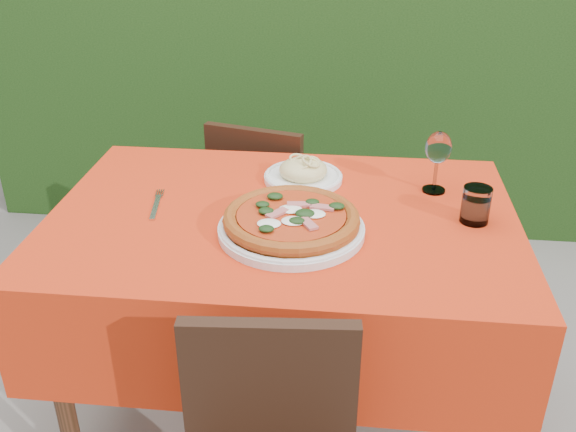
# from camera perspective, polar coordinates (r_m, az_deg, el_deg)

# --- Properties ---
(ground) EXTENTS (60.00, 60.00, 0.00)m
(ground) POSITION_cam_1_polar(r_m,az_deg,el_deg) (2.18, -0.40, -17.44)
(ground) COLOR slate
(ground) RESTS_ON ground
(hedge) EXTENTS (3.20, 0.55, 1.78)m
(hedge) POSITION_cam_1_polar(r_m,az_deg,el_deg) (3.15, 2.89, 16.16)
(hedge) COLOR black
(hedge) RESTS_ON ground
(dining_table) EXTENTS (1.26, 0.86, 0.75)m
(dining_table) POSITION_cam_1_polar(r_m,az_deg,el_deg) (1.81, -0.46, -4.03)
(dining_table) COLOR #4A2918
(dining_table) RESTS_ON ground
(chair_far) EXTENTS (0.44, 0.44, 0.79)m
(chair_far) POSITION_cam_1_polar(r_m,az_deg,el_deg) (2.42, -2.12, 0.86)
(chair_far) COLOR black
(chair_far) RESTS_ON ground
(pizza_plate) EXTENTS (0.43, 0.43, 0.07)m
(pizza_plate) POSITION_cam_1_polar(r_m,az_deg,el_deg) (1.62, 0.29, -0.53)
(pizza_plate) COLOR silver
(pizza_plate) RESTS_ON dining_table
(pasta_plate) EXTENTS (0.23, 0.23, 0.07)m
(pasta_plate) POSITION_cam_1_polar(r_m,az_deg,el_deg) (1.92, 1.36, 3.85)
(pasta_plate) COLOR white
(pasta_plate) RESTS_ON dining_table
(water_glass) EXTENTS (0.07, 0.07, 0.10)m
(water_glass) POSITION_cam_1_polar(r_m,az_deg,el_deg) (1.74, 16.34, 0.81)
(water_glass) COLOR silver
(water_glass) RESTS_ON dining_table
(wine_glass) EXTENTS (0.07, 0.07, 0.18)m
(wine_glass) POSITION_cam_1_polar(r_m,az_deg,el_deg) (1.86, 13.21, 5.73)
(wine_glass) COLOR silver
(wine_glass) RESTS_ON dining_table
(fork) EXTENTS (0.06, 0.20, 0.01)m
(fork) POSITION_cam_1_polar(r_m,az_deg,el_deg) (1.80, -11.69, 0.77)
(fork) COLOR silver
(fork) RESTS_ON dining_table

